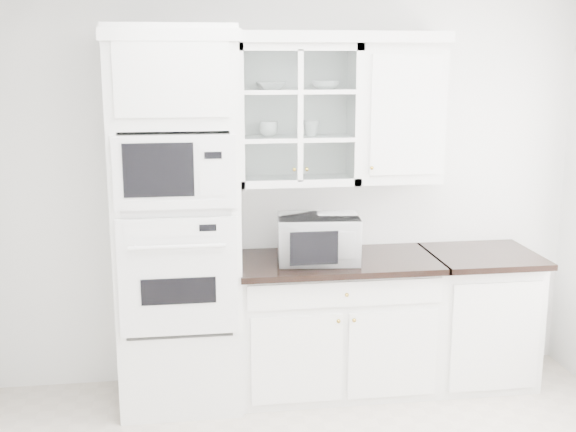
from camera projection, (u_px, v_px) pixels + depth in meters
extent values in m
cube|color=white|center=(288.00, 187.00, 4.90)|extent=(4.00, 0.02, 2.70)
cube|color=white|center=(177.00, 222.00, 4.53)|extent=(0.76, 0.65, 2.40)
cube|color=white|center=(178.00, 277.00, 4.26)|extent=(0.70, 0.03, 0.72)
cube|color=black|center=(179.00, 291.00, 4.26)|extent=(0.44, 0.01, 0.16)
cube|color=white|center=(175.00, 173.00, 4.13)|extent=(0.70, 0.03, 0.43)
cube|color=black|center=(159.00, 170.00, 4.09)|extent=(0.40, 0.01, 0.31)
cube|color=white|center=(335.00, 326.00, 4.86)|extent=(1.30, 0.60, 0.88)
cube|color=black|center=(338.00, 262.00, 4.72)|extent=(1.32, 0.67, 0.04)
cube|color=white|center=(477.00, 319.00, 4.99)|extent=(0.70, 0.60, 0.88)
cube|color=black|center=(483.00, 256.00, 4.86)|extent=(0.72, 0.67, 0.04)
cube|color=white|center=(296.00, 114.00, 4.65)|extent=(0.80, 0.33, 0.90)
cube|color=white|center=(296.00, 138.00, 4.68)|extent=(0.74, 0.29, 0.02)
cube|color=white|center=(296.00, 91.00, 4.62)|extent=(0.74, 0.29, 0.02)
cube|color=white|center=(398.00, 113.00, 4.74)|extent=(0.55, 0.33, 0.90)
cube|color=white|center=(281.00, 37.00, 4.50)|extent=(2.14, 0.38, 0.07)
imported|color=white|center=(318.00, 238.00, 4.65)|extent=(0.56, 0.48, 0.30)
imported|color=white|center=(271.00, 86.00, 4.60)|extent=(0.19, 0.19, 0.05)
imported|color=white|center=(326.00, 85.00, 4.64)|extent=(0.22, 0.22, 0.05)
imported|color=white|center=(269.00, 129.00, 4.65)|extent=(0.13, 0.13, 0.10)
imported|color=white|center=(311.00, 128.00, 4.67)|extent=(0.13, 0.13, 0.10)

